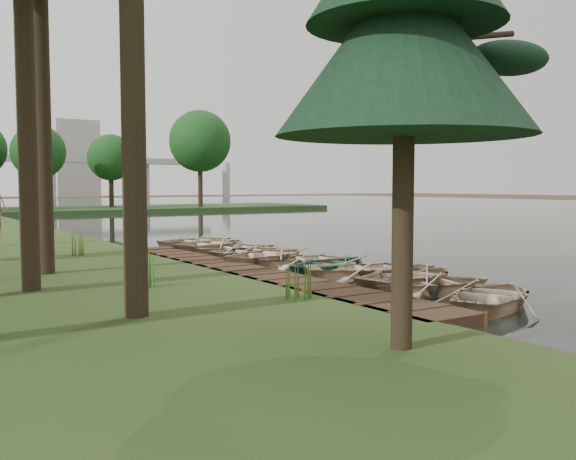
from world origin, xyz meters
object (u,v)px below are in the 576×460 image
rowboat_2 (412,273)px  boardwalk (247,275)px  rowboat_1 (431,280)px  rowboat_0 (494,292)px

rowboat_2 → boardwalk: bearing=24.3°
boardwalk → rowboat_1: size_ratio=4.95×
rowboat_0 → rowboat_2: bearing=-32.2°
rowboat_1 → rowboat_0: bearing=-163.7°
rowboat_0 → rowboat_1: rowboat_0 is taller
rowboat_0 → rowboat_1: 1.96m
boardwalk → rowboat_1: rowboat_1 is taller
boardwalk → rowboat_0: 7.22m
rowboat_2 → rowboat_1: bearing=150.7°
rowboat_1 → boardwalk: bearing=46.0°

